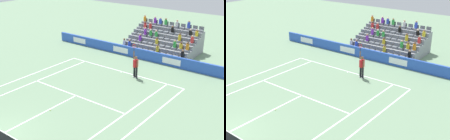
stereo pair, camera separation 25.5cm
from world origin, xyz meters
The scene contains 12 objects.
line_baseline centered at (0.00, -11.89, 0.00)m, with size 10.97×0.10×0.01m, color white.
line_service centered at (0.00, -6.40, 0.00)m, with size 8.23×0.10×0.01m, color white.
line_centre_service centered at (0.00, -3.20, 0.00)m, with size 0.10×6.40×0.01m, color white.
line_singles_sideline_left centered at (4.12, -5.95, 0.00)m, with size 0.10×11.89×0.01m, color white.
line_singles_sideline_right centered at (-4.12, -5.95, 0.00)m, with size 0.10×11.89×0.01m, color white.
line_doubles_sideline_left centered at (5.49, -5.95, 0.00)m, with size 0.10×11.89×0.01m, color white.
line_doubles_sideline_right centered at (-5.49, -5.95, 0.00)m, with size 0.10×11.89×0.01m, color white.
line_centre_mark centered at (0.00, -11.79, 0.00)m, with size 0.10×0.20×0.01m, color white.
sponsor_barrier centered at (0.00, -15.47, 0.47)m, with size 21.39×0.22×0.95m.
tennis_player centered at (-1.54, -11.48, 0.99)m, with size 0.51×0.40×2.85m.
stadium_stand centered at (0.00, -19.04, 0.83)m, with size 6.82×4.75×3.04m.
loose_tennis_ball centered at (-0.15, -3.92, 0.03)m, with size 0.07×0.07×0.07m, color #D1E533.
Camera 2 is at (-13.15, 6.46, 9.16)m, focal length 47.44 mm.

